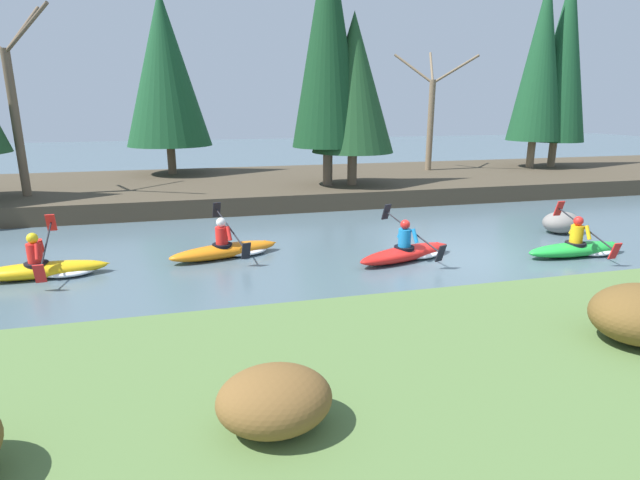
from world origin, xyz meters
TOP-DOWN VIEW (x-y plane):
  - ground_plane at (0.00, 0.00)m, footprint 90.00×90.00m
  - riverbank_far at (0.00, 10.32)m, footprint 44.00×8.52m
  - conifer_tree_left at (-7.16, 12.84)m, footprint 3.62×3.62m
  - conifer_tree_mid_left at (-1.31, 7.92)m, footprint 2.65×2.65m
  - conifer_tree_centre at (-0.36, 7.84)m, footprint 3.07×3.07m
  - conifer_tree_mid_right at (9.76, 10.88)m, footprint 2.50×2.50m
  - conifer_tree_right at (11.07, 10.99)m, footprint 2.68×2.68m
  - bare_tree_upstream at (-11.76, 8.35)m, footprint 3.46×3.42m
  - bare_tree_mid_upstream at (4.52, 11.29)m, footprint 3.01×2.97m
  - shrub_clump_second at (-5.71, -6.54)m, footprint 1.03×0.86m
  - kayaker_lead at (2.88, -0.51)m, footprint 2.77×2.06m
  - kayaker_middle at (-1.35, 0.23)m, footprint 2.75×2.01m
  - kayaker_trailing at (-5.54, 1.53)m, footprint 2.77×2.03m
  - kayaker_far_back at (-9.49, 0.98)m, footprint 2.79×2.07m
  - boulder_midstream at (3.99, 1.53)m, footprint 1.11×0.87m

SIDE VIEW (x-z plane):
  - ground_plane at x=0.00m, z-range 0.00..0.00m
  - kayaker_lead at x=2.88m, z-range -0.40..0.80m
  - kayaker_middle at x=-1.35m, z-range -0.40..0.80m
  - kayaker_trailing at x=-5.54m, z-range -0.40..0.80m
  - kayaker_far_back at x=-9.49m, z-range -0.40..0.80m
  - boulder_midstream at x=3.99m, z-range 0.00..0.63m
  - riverbank_far at x=0.00m, z-range 0.00..0.63m
  - shrub_clump_second at x=-5.71m, z-range 0.83..1.39m
  - bare_tree_mid_upstream at x=4.52m, z-range 0.48..5.88m
  - bare_tree_upstream at x=-11.76m, z-range 0.45..6.71m
  - conifer_tree_centre at x=-0.36m, z-range 1.24..7.45m
  - conifer_tree_left at x=-7.16m, z-range 1.24..8.86m
  - conifer_tree_mid_right at x=9.76m, z-range 1.27..10.06m
  - conifer_tree_right at x=11.07m, z-range 1.24..10.39m
  - conifer_tree_mid_left at x=-1.31m, z-range 1.34..10.44m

